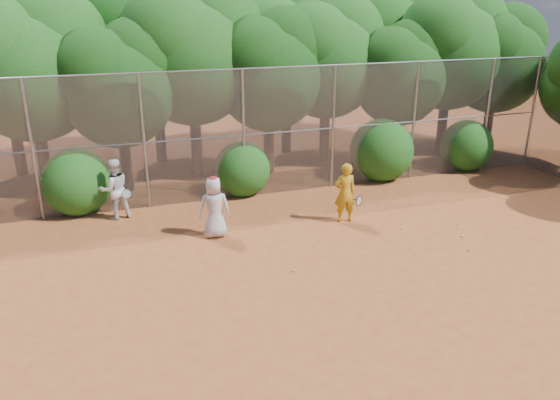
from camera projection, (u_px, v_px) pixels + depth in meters
name	position (u px, v px, depth m)	size (l,w,h in m)	color
ground	(356.00, 276.00, 12.46)	(80.00, 80.00, 0.00)	#9E4B23
fence_back	(271.00, 131.00, 17.03)	(20.05, 0.09, 4.03)	gray
tree_1	(31.00, 61.00, 16.50)	(4.64, 4.03, 6.35)	black
tree_2	(119.00, 80.00, 16.82)	(3.99, 3.47, 5.47)	black
tree_3	(193.00, 48.00, 18.19)	(4.89, 4.26, 6.70)	black
tree_4	(269.00, 66.00, 18.62)	(4.19, 3.64, 5.73)	black
tree_5	(328.00, 53.00, 19.98)	(4.51, 3.92, 6.17)	black
tree_6	(401.00, 70.00, 20.04)	(3.86, 3.36, 5.29)	black
tree_7	(451.00, 44.00, 21.04)	(4.77, 4.14, 6.53)	black
tree_8	(498.00, 55.00, 21.53)	(4.25, 3.70, 5.82)	black
tree_9	(3.00, 50.00, 18.18)	(4.83, 4.20, 6.62)	black
tree_10	(154.00, 37.00, 19.76)	(5.15, 4.48, 7.06)	black
tree_11	(288.00, 47.00, 21.06)	(4.64, 4.03, 6.35)	black
tree_12	(384.00, 34.00, 22.82)	(5.02, 4.37, 6.88)	black
bush_0	(76.00, 179.00, 15.90)	(2.00, 2.00, 2.00)	#164F13
bush_1	(242.00, 167.00, 17.43)	(1.80, 1.80, 1.80)	#164F13
bush_2	(382.00, 147.00, 18.86)	(2.20, 2.20, 2.20)	#164F13
bush_3	(467.00, 144.00, 19.96)	(1.90, 1.90, 1.90)	#164F13
player_yellow	(345.00, 193.00, 15.22)	(0.81, 0.51, 1.71)	#C49417
player_teen	(214.00, 207.00, 14.26)	(0.85, 0.59, 1.68)	silver
player_white	(115.00, 189.00, 15.45)	(0.98, 0.84, 1.76)	white
ball_0	(402.00, 228.00, 14.98)	(0.07, 0.07, 0.07)	#BED226
ball_1	(457.00, 224.00, 15.26)	(0.07, 0.07, 0.07)	#BED226
ball_2	(468.00, 250.00, 13.67)	(0.07, 0.07, 0.07)	#BED226
ball_3	(462.00, 236.00, 14.47)	(0.07, 0.07, 0.07)	#BED226
ball_4	(294.00, 271.00, 12.65)	(0.07, 0.07, 0.07)	#BED226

